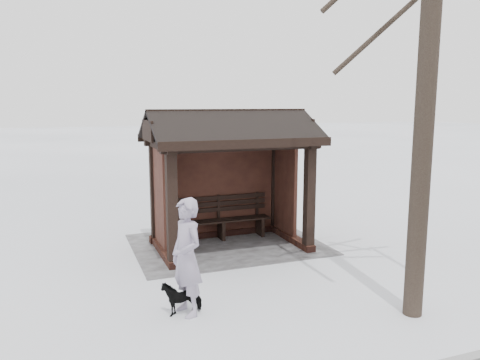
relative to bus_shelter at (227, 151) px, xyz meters
name	(u,v)px	position (x,y,z in m)	size (l,w,h in m)	color
ground	(230,247)	(0.00, 0.16, -2.17)	(120.00, 120.00, 0.00)	white
trampled_patch	(227,244)	(0.00, -0.04, -2.16)	(4.20, 3.20, 0.02)	gray
bus_shelter	(227,151)	(0.00, 0.00, 0.00)	(3.60, 2.40, 3.09)	#331812
pedestrian	(187,257)	(1.73, 3.12, -1.26)	(0.66, 0.43, 1.82)	#9F94AD
dog	(182,297)	(1.81, 3.08, -1.91)	(0.27, 0.60, 0.51)	black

